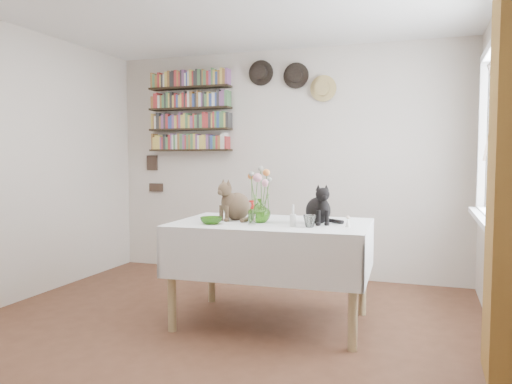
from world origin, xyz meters
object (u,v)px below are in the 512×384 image
(tabby_cat, at_px, (237,199))
(flower_vase, at_px, (259,211))
(bookshelf_unit, at_px, (190,112))
(dining_table, at_px, (272,247))
(black_cat, at_px, (318,203))

(tabby_cat, height_order, flower_vase, tabby_cat)
(tabby_cat, xyz_separation_m, bookshelf_unit, (-1.15, 1.49, 0.86))
(tabby_cat, xyz_separation_m, flower_vase, (0.23, -0.11, -0.08))
(dining_table, bearing_deg, tabby_cat, 171.34)
(tabby_cat, bearing_deg, flower_vase, 4.34)
(black_cat, distance_m, flower_vase, 0.46)
(black_cat, height_order, bookshelf_unit, bookshelf_unit)
(black_cat, bearing_deg, flower_vase, 164.46)
(dining_table, bearing_deg, bookshelf_unit, 133.68)
(dining_table, height_order, tabby_cat, tabby_cat)
(black_cat, relative_size, flower_vase, 1.68)
(dining_table, relative_size, bookshelf_unit, 1.55)
(dining_table, relative_size, flower_vase, 8.31)
(tabby_cat, bearing_deg, black_cat, 29.03)
(dining_table, bearing_deg, flower_vase, -144.15)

